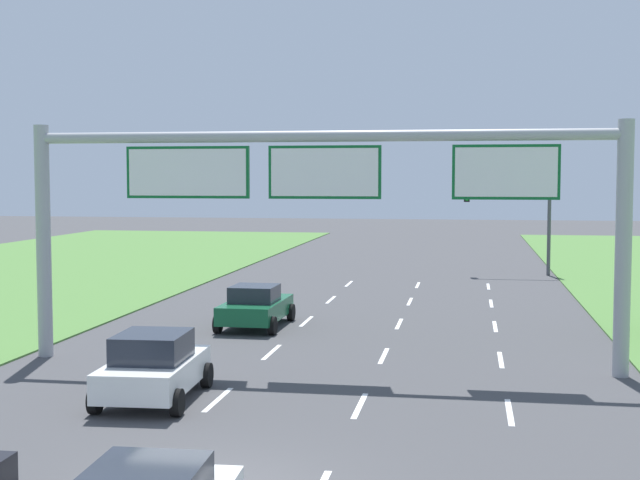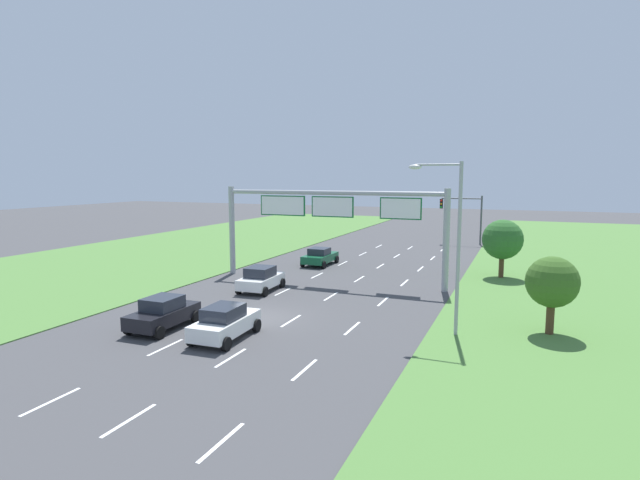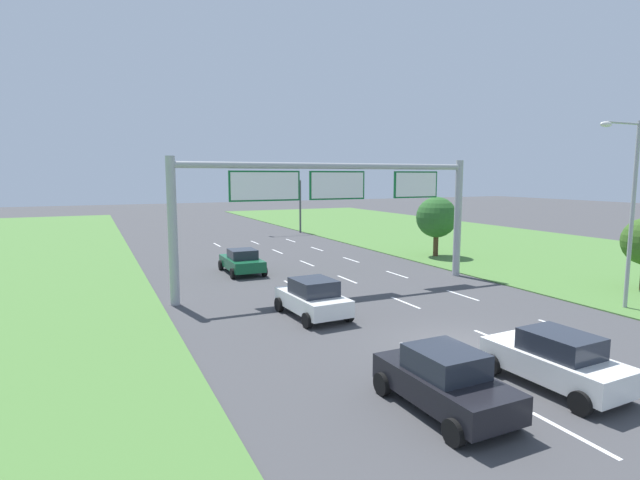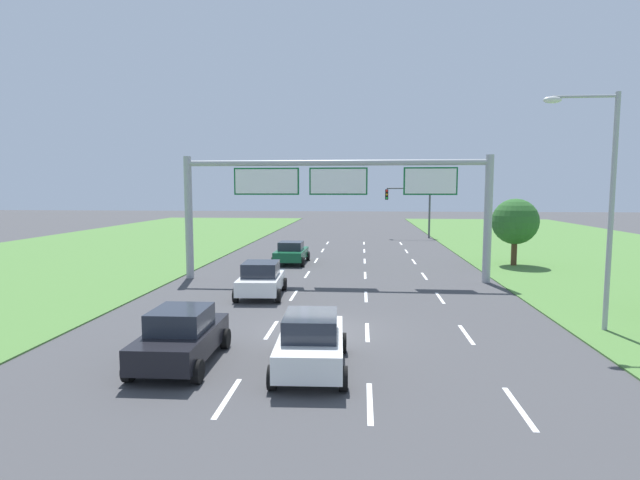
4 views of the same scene
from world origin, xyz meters
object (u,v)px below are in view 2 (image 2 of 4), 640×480
sign_gantry (331,215)px  roadside_tree_near (552,282)px  street_lamp (451,233)px  roadside_tree_mid (503,240)px  car_lead_silver (320,257)px  traffic_light_mast (464,211)px  car_near_red (261,279)px  car_mid_lane (163,313)px  car_far_ahead (225,322)px

sign_gantry → roadside_tree_near: sign_gantry is taller
street_lamp → roadside_tree_mid: street_lamp is taller
car_lead_silver → traffic_light_mast: bearing=63.0°
traffic_light_mast → roadside_tree_near: size_ratio=1.43×
roadside_tree_near → roadside_tree_mid: roadside_tree_mid is taller
street_lamp → car_near_red: bearing=159.8°
car_mid_lane → traffic_light_mast: traffic_light_mast is taller
sign_gantry → traffic_light_mast: size_ratio=3.08×
street_lamp → car_mid_lane: bearing=-161.6°
car_mid_lane → sign_gantry: sign_gantry is taller
car_near_red → car_mid_lane: (-0.47, -9.42, -0.01)m
sign_gantry → street_lamp: street_lamp is taller
sign_gantry → car_lead_silver: bearing=118.7°
car_mid_lane → traffic_light_mast: 40.85m
car_near_red → car_far_ahead: (3.39, -9.62, -0.01)m
car_lead_silver → roadside_tree_near: 22.71m
roadside_tree_near → sign_gantry: bearing=152.6°
car_near_red → car_lead_silver: car_near_red is taller
car_lead_silver → sign_gantry: 8.24m
car_lead_silver → traffic_light_mast: (10.04, 19.18, 3.11)m
car_lead_silver → roadside_tree_near: roadside_tree_near is taller
car_far_ahead → car_near_red: bearing=107.0°
roadside_tree_near → car_lead_silver: bearing=142.5°
street_lamp → roadside_tree_near: (4.66, 1.87, -2.44)m
sign_gantry → traffic_light_mast: 26.27m
car_far_ahead → roadside_tree_near: bearing=22.1°
traffic_light_mast → roadside_tree_mid: size_ratio=1.24×
car_mid_lane → traffic_light_mast: (10.44, 39.38, 3.05)m
car_lead_silver → roadside_tree_near: (17.96, -13.76, 1.89)m
sign_gantry → roadside_tree_near: 16.57m
car_lead_silver → sign_gantry: (3.40, -6.21, 4.21)m
traffic_light_mast → roadside_tree_mid: (5.04, -19.10, -0.88)m
car_near_red → roadside_tree_mid: roadside_tree_mid is taller
car_mid_lane → roadside_tree_near: 19.54m
car_far_ahead → car_mid_lane: bearing=174.7°
car_far_ahead → car_lead_silver: bearing=97.2°
car_near_red → roadside_tree_near: roadside_tree_near is taller
street_lamp → roadside_tree_near: 5.58m
car_near_red → sign_gantry: sign_gantry is taller
traffic_light_mast → car_mid_lane: bearing=-104.8°
car_near_red → traffic_light_mast: (9.97, 29.96, 3.03)m
car_lead_silver → roadside_tree_near: size_ratio=1.07×
car_near_red → sign_gantry: (3.34, 4.57, 4.14)m
car_mid_lane → roadside_tree_mid: 25.60m
car_near_red → roadside_tree_near: bearing=-12.6°
car_near_red → roadside_tree_mid: 18.65m
sign_gantry → roadside_tree_mid: bearing=28.3°
car_near_red → roadside_tree_mid: (15.02, 10.85, 2.15)m
street_lamp → roadside_tree_near: size_ratio=2.16×
car_mid_lane → traffic_light_mast: bearing=74.0°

